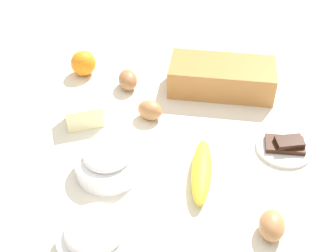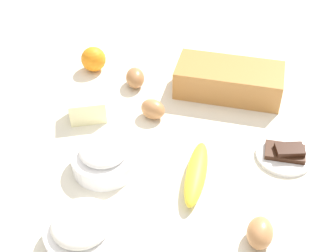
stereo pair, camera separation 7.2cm
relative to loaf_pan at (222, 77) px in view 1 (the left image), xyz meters
The scene contains 11 objects.
ground_plane 0.25m from the loaf_pan, 130.22° to the right, with size 2.40×2.40×0.02m, color silver.
loaf_pan is the anchor object (origin of this frame).
flour_bowl 0.57m from the loaf_pan, 123.50° to the right, with size 0.14×0.14×0.07m.
sugar_bowl 0.41m from the loaf_pan, 136.14° to the right, with size 0.15×0.15×0.07m.
banana 0.33m from the loaf_pan, 106.69° to the right, with size 0.19×0.04×0.04m, color yellow.
orange_fruit 0.39m from the loaf_pan, 164.79° to the left, with size 0.07×0.07×0.07m, color orange.
butter_block 0.38m from the loaf_pan, 162.84° to the right, with size 0.09×0.06×0.06m, color #F4EDB2.
egg_near_butter 0.23m from the loaf_pan, 151.63° to the right, with size 0.05×0.05×0.06m, color #B67B4B.
egg_beside_bowl 0.48m from the loaf_pan, 87.58° to the right, with size 0.05×0.05×0.07m, color #B67B4A.
egg_loose 0.26m from the loaf_pan, behind, with size 0.05×0.05×0.07m, color #A46E42.
chocolate_plate 0.27m from the loaf_pan, 65.87° to the right, with size 0.13×0.13×0.03m.
Camera 1 is at (-0.06, -0.79, 0.73)m, focal length 47.65 mm.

